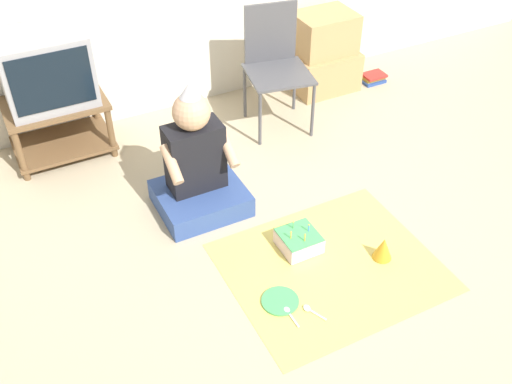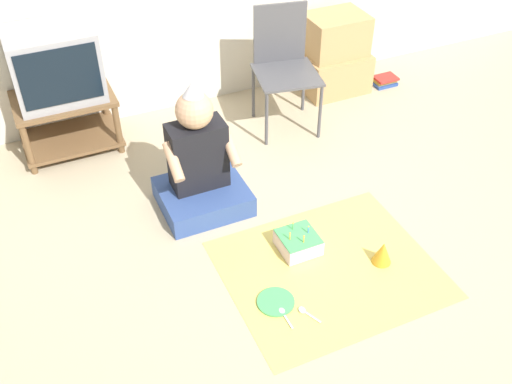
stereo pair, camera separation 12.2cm
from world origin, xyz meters
name	(u,v)px [view 2 (the right image)]	position (x,y,z in m)	size (l,w,h in m)	color
ground_plane	(361,251)	(0.00, 0.00, 0.00)	(16.00, 16.00, 0.00)	tan
tv_stand	(67,117)	(-1.32, 1.76, 0.24)	(0.67, 0.47, 0.41)	brown
tv	(54,64)	(-1.32, 1.76, 0.65)	(0.56, 0.44, 0.48)	#99999E
folding_chair	(284,60)	(0.20, 1.46, 0.50)	(0.51, 0.50, 0.87)	#4C4C51
cardboard_box_stack	(333,56)	(0.80, 1.74, 0.29)	(0.51, 0.44, 0.62)	tan
book_pile	(385,81)	(1.23, 1.60, 0.03)	(0.20, 0.14, 0.07)	#284793
person_seated	(200,168)	(-0.69, 0.78, 0.28)	(0.53, 0.47, 0.86)	#334C8C
party_cloth	(329,269)	(-0.24, -0.05, 0.00)	(1.16, 0.99, 0.01)	#EAD666
birthday_cake	(298,242)	(-0.33, 0.16, 0.06)	(0.22, 0.22, 0.16)	silver
party_hat_blue	(383,252)	(0.06, -0.13, 0.08)	(0.11, 0.11, 0.14)	gold
paper_plate	(276,302)	(-0.62, -0.15, 0.01)	(0.20, 0.20, 0.01)	#4CB266
plastic_spoon_near	(283,313)	(-0.62, -0.24, 0.01)	(0.04, 0.15, 0.01)	white
plastic_spoon_far	(304,311)	(-0.51, -0.27, 0.01)	(0.07, 0.14, 0.01)	white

